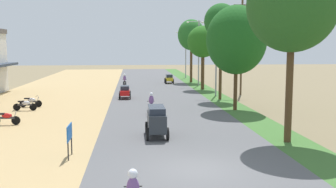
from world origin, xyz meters
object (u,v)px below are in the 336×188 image
at_px(streetlamp_near, 216,53).
at_px(car_sedan_red, 125,91).
at_px(streetlamp_mid, 199,48).
at_px(median_tree_second, 236,40).
at_px(utility_pole_near, 242,46).
at_px(median_tree_fifth, 191,35).
at_px(median_tree_fourth, 203,42).
at_px(parked_motorbike_second, 25,104).
at_px(street_signboard, 69,135).
at_px(median_tree_nearest, 292,6).
at_px(car_sedan_yellow, 169,78).
at_px(median_tree_third, 221,22).
at_px(car_van_charcoal, 157,120).
at_px(motorbike_ahead_second, 151,104).
at_px(streetlamp_far, 186,51).
at_px(parked_motorbike_nearest, 6,117).
at_px(motorbike_ahead_third, 125,81).
at_px(parked_motorbike_third, 31,101).

height_order(streetlamp_near, car_sedan_red, streetlamp_near).
height_order(streetlamp_near, streetlamp_mid, streetlamp_mid).
distance_m(median_tree_second, utility_pole_near, 10.22).
bearing_deg(median_tree_fifth, streetlamp_near, -88.95).
bearing_deg(median_tree_fourth, median_tree_second, -90.21).
xyz_separation_m(parked_motorbike_second, median_tree_fifth, (16.40, 22.64, 5.95)).
bearing_deg(street_signboard, median_tree_nearest, 10.22).
distance_m(car_sedan_red, car_sedan_yellow, 15.85).
distance_m(parked_motorbike_second, median_tree_third, 18.55).
xyz_separation_m(car_van_charcoal, car_sedan_yellow, (3.62, 31.20, -0.28)).
height_order(car_sedan_yellow, motorbike_ahead_second, motorbike_ahead_second).
relative_size(median_tree_second, streetlamp_far, 1.11).
bearing_deg(median_tree_fourth, utility_pole_near, -58.85).
distance_m(parked_motorbike_nearest, median_tree_third, 20.62).
distance_m(parked_motorbike_second, motorbike_ahead_third, 18.03).
relative_size(parked_motorbike_nearest, parked_motorbike_second, 1.00).
xyz_separation_m(street_signboard, car_van_charcoal, (4.15, 3.68, -0.08)).
bearing_deg(street_signboard, streetlamp_near, 62.22).
relative_size(median_tree_nearest, median_tree_fifth, 1.10).
bearing_deg(parked_motorbike_third, motorbike_ahead_third, 63.29).
bearing_deg(motorbike_ahead_third, median_tree_third, -51.14).
bearing_deg(street_signboard, median_tree_fifth, 73.19).
bearing_deg(car_sedan_red, parked_motorbike_nearest, -120.96).
xyz_separation_m(median_tree_nearest, median_tree_second, (-0.04, 10.49, -1.57)).
xyz_separation_m(median_tree_fourth, car_sedan_red, (-8.80, -7.20, -4.75)).
bearing_deg(parked_motorbike_nearest, median_tree_fifth, 60.37).
xyz_separation_m(median_tree_nearest, car_sedan_red, (-8.79, 18.10, -6.35)).
bearing_deg(median_tree_fifth, motorbike_ahead_second, -104.79).
xyz_separation_m(car_van_charcoal, motorbike_ahead_second, (0.05, 6.97, -0.17)).
distance_m(parked_motorbike_nearest, car_sedan_yellow, 29.95).
height_order(median_tree_third, motorbike_ahead_second, median_tree_third).
height_order(parked_motorbike_nearest, median_tree_third, median_tree_third).
distance_m(median_tree_fourth, utility_pole_near, 5.98).
relative_size(median_tree_third, streetlamp_far, 1.22).
height_order(median_tree_fourth, median_tree_fifth, median_tree_fifth).
bearing_deg(streetlamp_near, car_van_charcoal, -111.88).
relative_size(utility_pole_near, car_van_charcoal, 4.01).
distance_m(streetlamp_far, car_sedan_red, 25.66).
xyz_separation_m(parked_motorbike_nearest, median_tree_second, (16.06, 4.58, 4.96)).
bearing_deg(median_tree_second, median_tree_fifth, 89.86).
relative_size(median_tree_fifth, streetlamp_mid, 1.05).
xyz_separation_m(car_sedan_red, motorbike_ahead_third, (-0.20, 9.93, 0.11)).
distance_m(median_tree_nearest, car_sedan_red, 21.10).
relative_size(median_tree_nearest, motorbike_ahead_third, 5.25).
distance_m(streetlamp_far, car_van_charcoal, 40.88).
relative_size(parked_motorbike_second, motorbike_ahead_second, 1.00).
height_order(median_tree_fourth, streetlamp_far, streetlamp_far).
height_order(median_tree_fourth, car_van_charcoal, median_tree_fourth).
distance_m(parked_motorbike_third, median_tree_fourth, 20.88).
height_order(median_tree_fifth, motorbike_ahead_second, median_tree_fifth).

